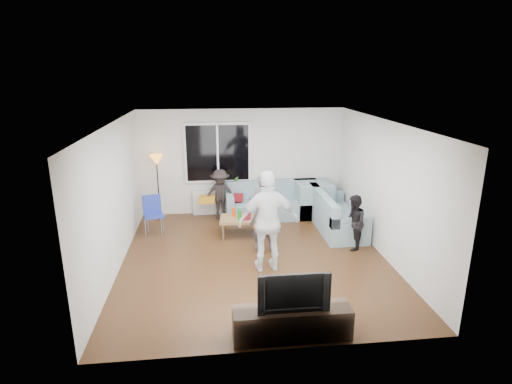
{
  "coord_description": "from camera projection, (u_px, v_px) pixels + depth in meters",
  "views": [
    {
      "loc": [
        -0.8,
        -7.25,
        3.5
      ],
      "look_at": [
        0.1,
        0.6,
        1.15
      ],
      "focal_mm": 29.02,
      "sensor_mm": 36.0,
      "label": 1
    }
  ],
  "objects": [
    {
      "name": "ceiling",
      "position": [
        254.0,
        122.0,
        7.25
      ],
      "size": [
        5.0,
        5.5,
        0.04
      ],
      "primitive_type": "cube",
      "color": "white",
      "rests_on": "ground"
    },
    {
      "name": "cushion_yellow",
      "position": [
        207.0,
        199.0,
        9.89
      ],
      "size": [
        0.4,
        0.34,
        0.14
      ],
      "primitive_type": "cube",
      "rotation": [
        0.0,
        0.0,
        -0.05
      ],
      "color": "#BE811B",
      "rests_on": "sofa_back_section"
    },
    {
      "name": "bottle_d",
      "position": [
        258.0,
        213.0,
        8.89
      ],
      "size": [
        0.07,
        0.07,
        0.28
      ],
      "primitive_type": "cylinder",
      "color": "#FF5E16",
      "rests_on": "coffee_table"
    },
    {
      "name": "bottle_e",
      "position": [
        259.0,
        211.0,
        9.11
      ],
      "size": [
        0.07,
        0.07,
        0.22
      ],
      "primitive_type": "cylinder",
      "color": "black",
      "rests_on": "coffee_table"
    },
    {
      "name": "potted_plant",
      "position": [
        235.0,
        183.0,
        10.24
      ],
      "size": [
        0.22,
        0.19,
        0.34
      ],
      "primitive_type": "imported",
      "rotation": [
        0.0,
        0.0,
        0.2
      ],
      "color": "#295C25",
      "rests_on": "radiator"
    },
    {
      "name": "bottle_b",
      "position": [
        239.0,
        215.0,
        8.8
      ],
      "size": [
        0.08,
        0.08,
        0.25
      ],
      "primitive_type": "cylinder",
      "color": "#1A901F",
      "rests_on": "coffee_table"
    },
    {
      "name": "pitcher",
      "position": [
        247.0,
        216.0,
        8.88
      ],
      "size": [
        0.17,
        0.17,
        0.17
      ],
      "primitive_type": "cylinder",
      "color": "maroon",
      "rests_on": "coffee_table"
    },
    {
      "name": "bottle_c",
      "position": [
        249.0,
        211.0,
        9.1
      ],
      "size": [
        0.07,
        0.07,
        0.2
      ],
      "primitive_type": "cylinder",
      "color": "black",
      "rests_on": "coffee_table"
    },
    {
      "name": "window_mullion",
      "position": [
        218.0,
        153.0,
        10.0
      ],
      "size": [
        0.05,
        0.03,
        1.35
      ],
      "primitive_type": "cube",
      "color": "white",
      "rests_on": "window_frame"
    },
    {
      "name": "wall_back",
      "position": [
        242.0,
        162.0,
        10.26
      ],
      "size": [
        5.0,
        0.04,
        2.6
      ],
      "primitive_type": "cube",
      "color": "silver",
      "rests_on": "ground"
    },
    {
      "name": "sofa_corner",
      "position": [
        313.0,
        199.0,
        10.22
      ],
      "size": [
        0.85,
        0.85,
        0.85
      ],
      "primitive_type": "cube",
      "color": "gray",
      "rests_on": "floor"
    },
    {
      "name": "floor",
      "position": [
        254.0,
        259.0,
        8.0
      ],
      "size": [
        5.0,
        5.5,
        0.04
      ],
      "primitive_type": "cube",
      "color": "#56351C",
      "rests_on": "ground"
    },
    {
      "name": "player_left",
      "position": [
        264.0,
        212.0,
        8.14
      ],
      "size": [
        0.64,
        0.48,
        1.61
      ],
      "primitive_type": "imported",
      "rotation": [
        0.0,
        0.0,
        2.98
      ],
      "color": "#4C4C51",
      "rests_on": "floor"
    },
    {
      "name": "sofa_back_section",
      "position": [
        273.0,
        200.0,
        10.11
      ],
      "size": [
        2.3,
        0.85,
        0.85
      ],
      "primitive_type": null,
      "color": "gray",
      "rests_on": "floor"
    },
    {
      "name": "bottle_a",
      "position": [
        234.0,
        212.0,
        9.06
      ],
      "size": [
        0.07,
        0.07,
        0.2
      ],
      "primitive_type": "cylinder",
      "color": "#F3440E",
      "rests_on": "coffee_table"
    },
    {
      "name": "wall_right",
      "position": [
        385.0,
        189.0,
        7.9
      ],
      "size": [
        0.04,
        5.5,
        2.6
      ],
      "primitive_type": "cube",
      "color": "silver",
      "rests_on": "ground"
    },
    {
      "name": "sofa_right_section",
      "position": [
        337.0,
        212.0,
        9.31
      ],
      "size": [
        2.0,
        0.85,
        0.85
      ],
      "primitive_type": null,
      "rotation": [
        0.0,
        0.0,
        1.57
      ],
      "color": "gray",
      "rests_on": "floor"
    },
    {
      "name": "wall_left",
      "position": [
        114.0,
        198.0,
        7.35
      ],
      "size": [
        0.04,
        5.5,
        2.6
      ],
      "primitive_type": "cube",
      "color": "silver",
      "rests_on": "ground"
    },
    {
      "name": "side_chair",
      "position": [
        154.0,
        216.0,
        9.02
      ],
      "size": [
        0.5,
        0.5,
        0.86
      ],
      "primitive_type": null,
      "rotation": [
        0.0,
        0.0,
        0.29
      ],
      "color": "#24339D",
      "rests_on": "floor"
    },
    {
      "name": "window_glass",
      "position": [
        218.0,
        153.0,
        10.01
      ],
      "size": [
        1.5,
        0.02,
        1.35
      ],
      "primitive_type": "cube",
      "color": "black",
      "rests_on": "window_frame"
    },
    {
      "name": "window_frame",
      "position": [
        218.0,
        153.0,
        10.05
      ],
      "size": [
        1.62,
        0.06,
        1.47
      ],
      "primitive_type": "cube",
      "color": "white",
      "rests_on": "wall_back"
    },
    {
      "name": "wall_front",
      "position": [
        279.0,
        259.0,
        4.99
      ],
      "size": [
        5.0,
        0.04,
        2.6
      ],
      "primitive_type": "cube",
      "color": "silver",
      "rests_on": "ground"
    },
    {
      "name": "television",
      "position": [
        293.0,
        290.0,
        5.43
      ],
      "size": [
        0.96,
        0.13,
        0.55
      ],
      "primitive_type": "imported",
      "color": "black",
      "rests_on": "tv_console"
    },
    {
      "name": "cushion_red",
      "position": [
        236.0,
        197.0,
        10.04
      ],
      "size": [
        0.39,
        0.34,
        0.13
      ],
      "primitive_type": "cube",
      "rotation": [
        0.0,
        0.0,
        -0.11
      ],
      "color": "maroon",
      "rests_on": "sofa_back_section"
    },
    {
      "name": "coffee_table",
      "position": [
        246.0,
        226.0,
        9.05
      ],
      "size": [
        1.15,
        0.7,
        0.4
      ],
      "primitive_type": "cube",
      "rotation": [
        0.0,
        0.0,
        -0.09
      ],
      "color": "#936E47",
      "rests_on": "floor"
    },
    {
      "name": "floor_lamp",
      "position": [
        158.0,
        187.0,
        9.94
      ],
      "size": [
        0.32,
        0.32,
        1.56
      ],
      "primitive_type": null,
      "color": "orange",
      "rests_on": "floor"
    },
    {
      "name": "player_right",
      "position": [
        268.0,
        222.0,
        7.3
      ],
      "size": [
        1.11,
        0.53,
        1.84
      ],
      "primitive_type": "imported",
      "rotation": [
        0.0,
        0.0,
        3.22
      ],
      "color": "silver",
      "rests_on": "floor"
    },
    {
      "name": "spectator_right",
      "position": [
        354.0,
        223.0,
        8.25
      ],
      "size": [
        0.56,
        0.64,
        1.12
      ],
      "primitive_type": "imported",
      "rotation": [
        0.0,
        0.0,
        -1.84
      ],
      "color": "black",
      "rests_on": "floor"
    },
    {
      "name": "tv_console",
      "position": [
        292.0,
        323.0,
        5.58
      ],
      "size": [
        1.6,
        0.4,
        0.44
      ],
      "primitive_type": "cube",
      "color": "#36241B",
      "rests_on": "floor"
    },
    {
      "name": "spectator_back",
      "position": [
        220.0,
        194.0,
        9.95
      ],
      "size": [
        0.8,
        0.46,
        1.23
      ],
      "primitive_type": "imported",
      "rotation": [
        0.0,
        0.0,
        0.01
      ],
      "color": "black",
      "rests_on": "floor"
    },
    {
      "name": "radiator",
      "position": [
        219.0,
        202.0,
        10.36
      ],
      "size": [
        1.3,
        0.12,
        0.62
      ],
      "primitive_type": "cube",
      "color": "silver",
      "rests_on": "floor"
    },
    {
      "name": "vase",
      "position": [
        214.0,
        187.0,
        10.21
      ],
      "size": [
        0.21,
        0.21,
        0.17
      ],
      "primitive_type": "imported",
      "rotation": [
        0.0,
        0.0,
        0.28
      ],
      "color": "silver",
      "rests_on": "radiator"
    }
  ]
}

